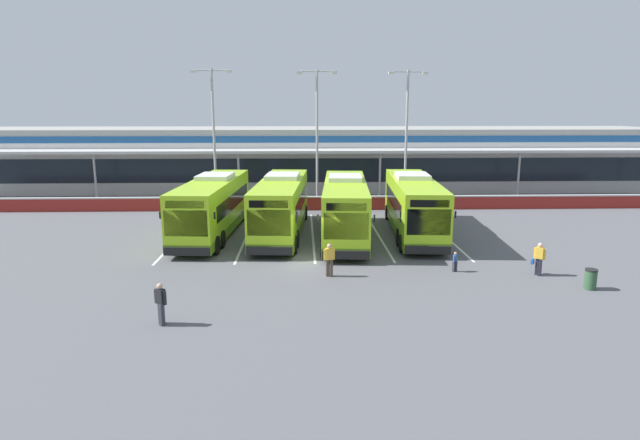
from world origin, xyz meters
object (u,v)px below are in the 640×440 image
pedestrian_with_handbag (539,258)px  coach_bus_left_centre (281,207)px  lamp_post_centre (317,129)px  litter_bin (591,279)px  pedestrian_child (455,261)px  lamp_post_east (407,129)px  coach_bus_centre (345,209)px  pedestrian_near_bin (161,302)px  coach_bus_leftmost (213,207)px  lamp_post_west (214,129)px  pedestrian_in_dark_coat (329,259)px  coach_bus_right_centre (413,206)px

pedestrian_with_handbag → coach_bus_left_centre: bearing=144.9°
lamp_post_centre → litter_bin: (11.63, -22.06, -5.82)m
lamp_post_centre → pedestrian_child: bearing=-71.9°
coach_bus_left_centre → lamp_post_east: size_ratio=1.12×
coach_bus_centre → pedestrian_with_handbag: coach_bus_centre is taller
pedestrian_with_handbag → pedestrian_near_bin: bearing=-161.9°
lamp_post_centre → coach_bus_centre: bearing=-83.3°
coach_bus_left_centre → pedestrian_near_bin: coach_bus_left_centre is taller
coach_bus_leftmost → litter_bin: (18.57, -11.09, -1.32)m
pedestrian_with_handbag → pedestrian_near_bin: (-16.72, -5.47, 0.02)m
coach_bus_left_centre → pedestrian_child: size_ratio=12.24×
pedestrian_with_handbag → litter_bin: 2.58m
coach_bus_leftmost → lamp_post_west: size_ratio=1.12×
pedestrian_in_dark_coat → litter_bin: size_ratio=1.74×
pedestrian_with_handbag → pedestrian_in_dark_coat: same height
pedestrian_in_dark_coat → lamp_post_centre: size_ratio=0.15×
pedestrian_with_handbag → litter_bin: (1.46, -2.09, -0.39)m
coach_bus_leftmost → pedestrian_with_handbag: (17.11, -9.00, -0.93)m
coach_bus_leftmost → pedestrian_in_dark_coat: 11.30m
pedestrian_in_dark_coat → pedestrian_child: pedestrian_in_dark_coat is taller
coach_bus_leftmost → pedestrian_near_bin: coach_bus_leftmost is taller
coach_bus_left_centre → pedestrian_in_dark_coat: size_ratio=7.59×
lamp_post_east → pedestrian_in_dark_coat: bearing=-110.4°
lamp_post_east → pedestrian_near_bin: bearing=-118.7°
coach_bus_right_centre → pedestrian_with_handbag: (4.32, -8.85, -0.93)m
coach_bus_centre → coach_bus_right_centre: bearing=10.4°
coach_bus_leftmost → coach_bus_right_centre: (12.79, -0.15, 0.00)m
lamp_post_centre → lamp_post_west: bearing=-173.1°
pedestrian_in_dark_coat → pedestrian_child: bearing=5.0°
lamp_post_west → litter_bin: (19.94, -21.06, -5.82)m
coach_bus_leftmost → lamp_post_east: bearing=37.7°
pedestrian_child → lamp_post_west: 24.09m
pedestrian_child → coach_bus_right_centre: bearing=93.1°
pedestrian_near_bin → coach_bus_right_centre: bearing=49.1°
lamp_post_centre → pedestrian_in_dark_coat: bearing=-89.9°
lamp_post_centre → pedestrian_near_bin: bearing=-104.4°
coach_bus_leftmost → lamp_post_east: (14.39, 11.13, 4.50)m
coach_bus_right_centre → pedestrian_near_bin: size_ratio=7.59×
lamp_post_centre → lamp_post_east: (7.46, 0.15, 0.00)m
pedestrian_with_handbag → coach_bus_leftmost: bearing=152.3°
coach_bus_right_centre → lamp_post_east: 12.24m
coach_bus_right_centre → pedestrian_child: bearing=-86.9°
coach_bus_left_centre → lamp_post_centre: 12.16m
coach_bus_leftmost → coach_bus_left_centre: 4.34m
pedestrian_with_handbag → litter_bin: bearing=-55.1°
pedestrian_with_handbag → pedestrian_near_bin: same height
coach_bus_left_centre → lamp_post_centre: bearing=76.7°
coach_bus_leftmost → litter_bin: 21.67m
lamp_post_west → lamp_post_east: size_ratio=1.00×
coach_bus_left_centre → pedestrian_with_handbag: (12.77, -8.97, -0.93)m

